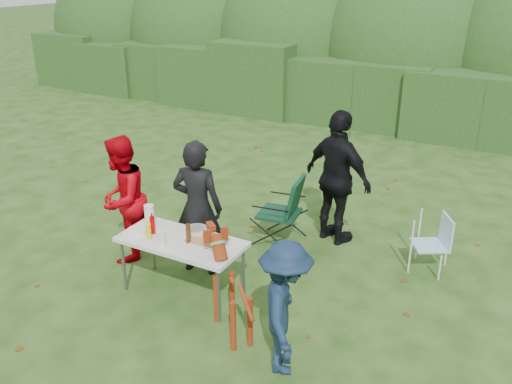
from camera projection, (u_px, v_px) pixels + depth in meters
The scene contains 20 objects.
ground at pixel (198, 286), 6.79m from camera, with size 80.00×80.00×0.00m, color #1E4211.
hedge_row at pixel (384, 93), 12.93m from camera, with size 22.00×1.40×1.70m, color #23471C.
shrub_backdrop at pixel (405, 52), 13.93m from camera, with size 20.00×2.60×3.20m, color #3D6628.
folding_table at pixel (181, 244), 6.38m from camera, with size 1.50×0.70×0.74m.
person_cook at pixel (198, 208), 6.81m from camera, with size 0.65×0.43×1.79m, color black.
person_red_jacket at pixel (122, 199), 7.15m from camera, with size 0.83×0.65×1.71m, color #BD010D.
person_black_puffy at pixel (338, 178), 7.54m from camera, with size 1.13×0.47×1.93m, color black.
child at pixel (285, 308), 5.17m from camera, with size 0.90×0.52×1.40m, color #142742.
dog at pixel (232, 293), 5.75m from camera, with size 1.07×0.43×1.02m, color maroon, non-canonical shape.
camping_chair at pixel (279, 209), 7.68m from camera, with size 0.63×0.63×1.01m, color #0F3922, non-canonical shape.
lawn_chair at pixel (430, 243), 7.02m from camera, with size 0.45×0.45×0.77m, color #4BB5E4, non-canonical shape.
food_tray at pixel (207, 240), 6.32m from camera, with size 0.45×0.30×0.02m, color #B7B7BA.
focaccia_bread at pixel (207, 238), 6.31m from camera, with size 0.40×0.26×0.04m, color #CB8A4A.
mustard_bottle at pixel (149, 231), 6.33m from camera, with size 0.06×0.06×0.20m, color yellow.
ketchup_bottle at pixel (152, 225), 6.46m from camera, with size 0.06×0.06×0.22m, color #B30000.
beer_bottle at pixel (188, 233), 6.25m from camera, with size 0.06×0.06×0.24m, color #47230F.
paper_towel_roll at pixel (149, 215), 6.68m from camera, with size 0.12×0.12×0.26m, color white.
cup_stack at pixel (162, 239), 6.19m from camera, with size 0.08×0.08×0.18m, color white.
pasta_bowl at pixel (197, 232), 6.43m from camera, with size 0.26×0.26×0.10m, color silver.
plate_stack at pixel (138, 231), 6.52m from camera, with size 0.24×0.24×0.05m, color white.
Camera 1 is at (3.38, -4.75, 3.76)m, focal length 38.00 mm.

